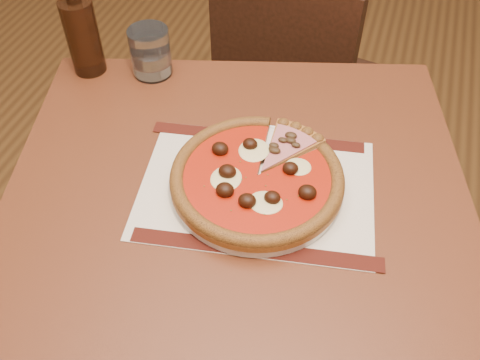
{
  "coord_description": "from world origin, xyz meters",
  "views": [
    {
      "loc": [
        0.19,
        -1.33,
        1.44
      ],
      "look_at": [
        0.01,
        -0.75,
        0.78
      ],
      "focal_mm": 40.0,
      "sensor_mm": 36.0,
      "label": 1
    }
  ],
  "objects_px": {
    "plate": "(257,185)",
    "bottle": "(82,33)",
    "table": "(237,236)",
    "water_glass": "(150,52)",
    "pizza": "(257,177)",
    "chair_far": "(292,80)"
  },
  "relations": [
    {
      "from": "table",
      "to": "pizza",
      "type": "bearing_deg",
      "value": 53.98
    },
    {
      "from": "plate",
      "to": "pizza",
      "type": "distance_m",
      "value": 0.02
    },
    {
      "from": "table",
      "to": "water_glass",
      "type": "relative_size",
      "value": 9.69
    },
    {
      "from": "plate",
      "to": "bottle",
      "type": "relative_size",
      "value": 1.27
    },
    {
      "from": "water_glass",
      "to": "bottle",
      "type": "relative_size",
      "value": 0.45
    },
    {
      "from": "chair_far",
      "to": "pizza",
      "type": "xyz_separation_m",
      "value": [
        0.08,
        -0.67,
        0.3
      ]
    },
    {
      "from": "pizza",
      "to": "water_glass",
      "type": "relative_size",
      "value": 2.89
    },
    {
      "from": "table",
      "to": "plate",
      "type": "distance_m",
      "value": 0.12
    },
    {
      "from": "water_glass",
      "to": "bottle",
      "type": "distance_m",
      "value": 0.14
    },
    {
      "from": "chair_far",
      "to": "plate",
      "type": "bearing_deg",
      "value": 108.04
    },
    {
      "from": "chair_far",
      "to": "table",
      "type": "bearing_deg",
      "value": 105.65
    },
    {
      "from": "chair_far",
      "to": "plate",
      "type": "xyz_separation_m",
      "value": [
        0.08,
        -0.67,
        0.28
      ]
    },
    {
      "from": "pizza",
      "to": "water_glass",
      "type": "xyz_separation_m",
      "value": [
        -0.31,
        0.25,
        0.02
      ]
    },
    {
      "from": "table",
      "to": "pizza",
      "type": "distance_m",
      "value": 0.14
    },
    {
      "from": "table",
      "to": "water_glass",
      "type": "distance_m",
      "value": 0.43
    },
    {
      "from": "plate",
      "to": "pizza",
      "type": "bearing_deg",
      "value": -104.87
    },
    {
      "from": "pizza",
      "to": "water_glass",
      "type": "height_order",
      "value": "water_glass"
    },
    {
      "from": "water_glass",
      "to": "bottle",
      "type": "height_order",
      "value": "bottle"
    },
    {
      "from": "table",
      "to": "chair_far",
      "type": "distance_m",
      "value": 0.72
    },
    {
      "from": "bottle",
      "to": "plate",
      "type": "bearing_deg",
      "value": -26.84
    },
    {
      "from": "water_glass",
      "to": "table",
      "type": "bearing_deg",
      "value": -45.74
    },
    {
      "from": "chair_far",
      "to": "plate",
      "type": "distance_m",
      "value": 0.73
    }
  ]
}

